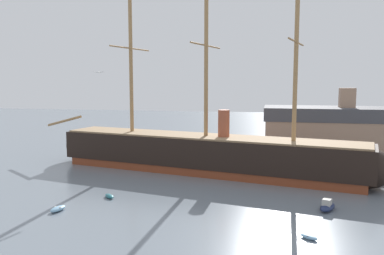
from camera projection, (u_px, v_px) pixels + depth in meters
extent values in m
cube|color=brown|center=(206.00, 169.00, 74.62)|extent=(56.04, 19.87, 1.45)
cube|color=black|center=(206.00, 151.00, 74.23)|extent=(58.37, 20.70, 5.16)
ellipsoid|color=black|center=(89.00, 146.00, 85.01)|extent=(11.83, 9.83, 6.61)
ellipsoid|color=black|center=(361.00, 167.00, 63.63)|extent=(11.83, 9.83, 6.61)
cube|color=#9E7F5B|center=(206.00, 136.00, 73.92)|extent=(57.09, 19.77, 0.31)
cylinder|color=#A37A4C|center=(131.00, 65.00, 78.76)|extent=(0.72, 0.72, 26.86)
cylinder|color=#A37A4C|center=(131.00, 48.00, 78.38)|extent=(3.21, 13.63, 0.29)
cylinder|color=#A37A4C|center=(206.00, 64.00, 72.36)|extent=(0.72, 0.72, 26.86)
cylinder|color=#A37A4C|center=(206.00, 45.00, 71.99)|extent=(3.21, 13.63, 0.29)
cylinder|color=#A37A4C|center=(296.00, 62.00, 65.97)|extent=(0.72, 0.72, 26.86)
cylinder|color=#A37A4C|center=(296.00, 42.00, 65.60)|extent=(3.21, 13.63, 0.29)
cylinder|color=#A37A4C|center=(64.00, 121.00, 87.04)|extent=(9.05, 2.44, 2.75)
cylinder|color=#9E4C33|center=(224.00, 124.00, 72.24)|extent=(2.07, 2.07, 5.16)
ellipsoid|color=#7FB2D6|center=(58.00, 209.00, 52.57)|extent=(1.59, 2.77, 0.62)
cube|color=beige|center=(58.00, 207.00, 52.54)|extent=(0.99, 0.41, 0.09)
ellipsoid|color=#7FB2D6|center=(309.00, 237.00, 43.31)|extent=(2.13, 1.86, 0.47)
cube|color=#4C4C51|center=(309.00, 235.00, 43.29)|extent=(0.58, 0.71, 0.07)
ellipsoid|color=#236670|center=(109.00, 196.00, 58.51)|extent=(2.22, 2.22, 0.52)
cube|color=#4C4C51|center=(109.00, 195.00, 58.48)|extent=(0.71, 0.71, 0.08)
ellipsoid|color=#1E284C|center=(327.00, 207.00, 52.88)|extent=(2.95, 4.13, 0.89)
cube|color=#B2ADA3|center=(327.00, 202.00, 52.58)|extent=(1.41, 1.48, 0.89)
ellipsoid|color=#7FB2D6|center=(90.00, 162.00, 82.55)|extent=(1.22, 2.17, 0.48)
cube|color=#B2ADA3|center=(90.00, 162.00, 82.53)|extent=(0.78, 0.31, 0.07)
cube|color=#565659|center=(358.00, 155.00, 89.68)|extent=(44.79, 14.71, 0.80)
cube|color=tan|center=(359.00, 137.00, 89.21)|extent=(40.72, 12.26, 7.35)
cube|color=#47474C|center=(360.00, 114.00, 88.61)|extent=(41.54, 12.50, 2.93)
cube|color=tan|center=(347.00, 98.00, 88.75)|extent=(3.20, 3.20, 4.30)
ellipsoid|color=silver|center=(99.00, 72.00, 38.14)|extent=(0.12, 0.32, 0.11)
sphere|color=silver|center=(98.00, 72.00, 37.95)|extent=(0.09, 0.09, 0.09)
cube|color=#ADA89E|center=(101.00, 72.00, 38.07)|extent=(0.48, 0.13, 0.11)
cube|color=#ADA89E|center=(96.00, 72.00, 38.21)|extent=(0.48, 0.13, 0.11)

